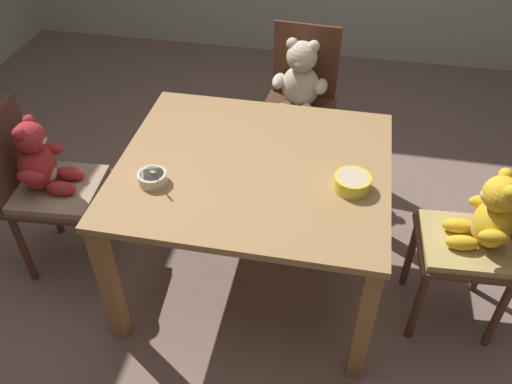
# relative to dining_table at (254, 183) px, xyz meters

# --- Properties ---
(ground_plane) EXTENTS (5.20, 5.20, 0.04)m
(ground_plane) POSITION_rel_dining_table_xyz_m (0.00, 0.00, -0.63)
(ground_plane) COLOR #7D6258
(dining_table) EXTENTS (1.15, 1.01, 0.71)m
(dining_table) POSITION_rel_dining_table_xyz_m (0.00, 0.00, 0.00)
(dining_table) COLOR #A27749
(dining_table) RESTS_ON ground_plane
(teddy_chair_far_center) EXTENTS (0.44, 0.44, 0.89)m
(teddy_chair_far_center) POSITION_rel_dining_table_xyz_m (0.09, 0.91, -0.03)
(teddy_chair_far_center) COLOR #522F1C
(teddy_chair_far_center) RESTS_ON ground_plane
(teddy_chair_near_right) EXTENTS (0.42, 0.40, 0.90)m
(teddy_chair_near_right) POSITION_rel_dining_table_xyz_m (0.97, -0.05, -0.06)
(teddy_chair_near_right) COLOR brown
(teddy_chair_near_right) RESTS_ON ground_plane
(teddy_chair_near_left) EXTENTS (0.44, 0.43, 0.87)m
(teddy_chair_near_left) POSITION_rel_dining_table_xyz_m (-0.97, -0.06, -0.06)
(teddy_chair_near_left) COLOR #553227
(teddy_chair_near_left) RESTS_ON ground_plane
(porridge_bowl_cream_near_left) EXTENTS (0.12, 0.12, 0.10)m
(porridge_bowl_cream_near_left) POSITION_rel_dining_table_xyz_m (-0.38, -0.20, 0.13)
(porridge_bowl_cream_near_left) COLOR beige
(porridge_bowl_cream_near_left) RESTS_ON dining_table
(porridge_bowl_yellow_near_right) EXTENTS (0.15, 0.15, 0.06)m
(porridge_bowl_yellow_near_right) POSITION_rel_dining_table_xyz_m (0.42, -0.08, 0.13)
(porridge_bowl_yellow_near_right) COLOR yellow
(porridge_bowl_yellow_near_right) RESTS_ON dining_table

